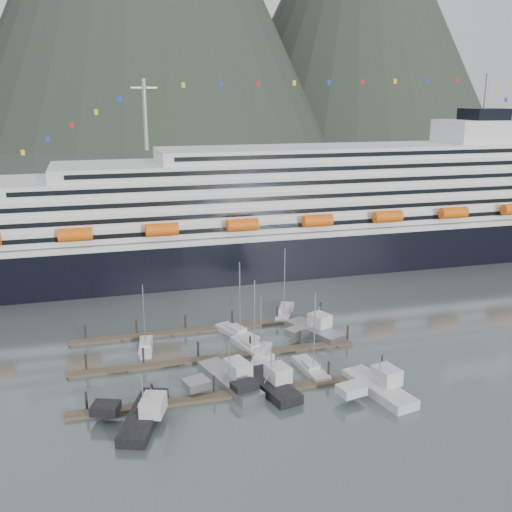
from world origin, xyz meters
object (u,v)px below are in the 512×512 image
at_px(sailboat_g, 285,313).
at_px(sailboat_h, 311,369).
at_px(sailboat_f, 237,333).
at_px(trawler_b, 270,385).
at_px(sailboat_d, 262,356).
at_px(trawler_e, 314,330).
at_px(trawler_c, 228,380).
at_px(trawler_a, 143,415).
at_px(cruise_ship, 307,218).
at_px(sailboat_b, 146,347).
at_px(sailboat_c, 252,348).
at_px(trawler_d, 378,387).

bearing_deg(sailboat_g, sailboat_h, -164.05).
distance_m(sailboat_f, trawler_b, 21.97).
bearing_deg(sailboat_f, sailboat_d, 166.16).
relative_size(trawler_b, trawler_e, 0.98).
bearing_deg(trawler_e, trawler_b, 119.18).
relative_size(sailboat_h, trawler_e, 1.11).
distance_m(sailboat_h, trawler_c, 13.68).
distance_m(sailboat_f, trawler_a, 32.14).
height_order(cruise_ship, trawler_e, cruise_ship).
bearing_deg(sailboat_b, sailboat_c, -100.36).
bearing_deg(sailboat_h, sailboat_b, 52.36).
height_order(sailboat_g, trawler_a, sailboat_g).
xyz_separation_m(sailboat_f, trawler_a, (-19.44, -25.59, 0.50)).
height_order(sailboat_d, sailboat_h, sailboat_h).
xyz_separation_m(sailboat_b, sailboat_h, (24.39, -16.02, 0.04)).
distance_m(cruise_ship, sailboat_d, 61.24).
bearing_deg(sailboat_c, sailboat_b, 58.56).
bearing_deg(trawler_b, sailboat_c, -17.64).
height_order(sailboat_f, trawler_d, sailboat_f).
relative_size(sailboat_b, sailboat_f, 0.84).
bearing_deg(sailboat_c, sailboat_d, -178.23).
height_order(sailboat_g, sailboat_h, sailboat_g).
bearing_deg(sailboat_c, trawler_e, -87.82).
relative_size(sailboat_c, sailboat_h, 0.97).
bearing_deg(sailboat_h, sailboat_d, 35.38).
xyz_separation_m(cruise_ship, sailboat_b, (-46.07, -44.57, -11.64)).
bearing_deg(sailboat_c, sailboat_f, -7.56).
height_order(cruise_ship, trawler_b, cruise_ship).
xyz_separation_m(trawler_a, trawler_c, (13.50, 6.95, -0.01)).
bearing_deg(sailboat_d, sailboat_c, 41.40).
bearing_deg(sailboat_d, trawler_e, -34.20).
height_order(sailboat_d, trawler_e, sailboat_d).
height_order(sailboat_d, sailboat_f, sailboat_f).
xyz_separation_m(sailboat_c, sailboat_d, (0.90, -3.24, -0.04)).
relative_size(sailboat_h, trawler_a, 0.98).
relative_size(sailboat_d, trawler_c, 0.78).
xyz_separation_m(sailboat_f, sailboat_g, (11.86, 7.91, -0.02)).
bearing_deg(trawler_e, sailboat_h, 133.46).
bearing_deg(sailboat_f, sailboat_g, -79.33).
relative_size(sailboat_d, sailboat_h, 0.84).
relative_size(sailboat_f, sailboat_h, 1.05).
height_order(trawler_c, trawler_d, trawler_d).
xyz_separation_m(sailboat_f, trawler_d, (14.67, -27.11, 0.53)).
relative_size(trawler_c, trawler_e, 1.19).
height_order(trawler_d, trawler_e, trawler_d).
bearing_deg(sailboat_h, cruise_ship, -24.04).
height_order(sailboat_d, trawler_d, sailboat_d).
relative_size(sailboat_f, sailboat_g, 1.02).
bearing_deg(cruise_ship, sailboat_c, -119.70).
bearing_deg(sailboat_g, cruise_ship, -1.46).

